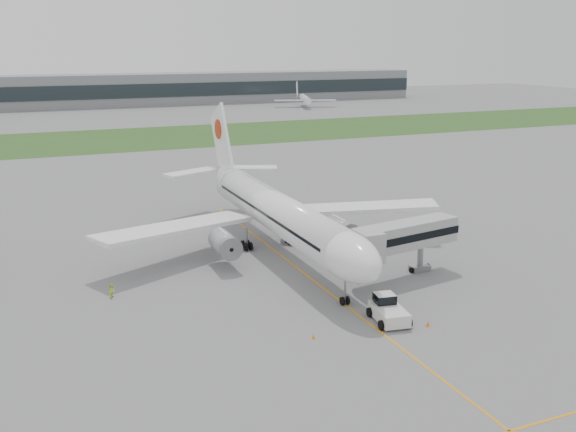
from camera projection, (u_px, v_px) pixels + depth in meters
name	position (u px, v px, depth m)	size (l,w,h in m)	color
ground	(289.00, 262.00, 81.12)	(600.00, 600.00, 0.00)	gray
apron_markings	(306.00, 275.00, 76.68)	(70.00, 70.00, 0.04)	orange
grass_strip	(129.00, 139.00, 187.85)	(600.00, 50.00, 0.02)	#2A531F
terminal_building	(86.00, 91.00, 283.78)	(320.00, 22.30, 14.00)	gray
airliner	(275.00, 210.00, 84.00)	(48.13, 53.95, 17.88)	white
pushback_tug	(388.00, 310.00, 63.67)	(3.86, 5.15, 2.45)	silver
jet_bridge	(401.00, 237.00, 74.10)	(14.72, 6.39, 6.86)	#A4A3A6
safety_cone_left	(313.00, 336.00, 59.89)	(0.35, 0.35, 0.48)	orange
safety_cone_right	(428.00, 324.00, 62.49)	(0.39, 0.39, 0.54)	orange
ground_crew_near	(392.00, 300.00, 66.71)	(0.64, 0.42, 1.77)	#9BF028
ground_crew_far	(112.00, 290.00, 69.61)	(0.75, 0.59, 1.55)	#CBFD2A
distant_aircraft_right	(305.00, 107.00, 283.49)	(27.13, 23.94, 10.37)	white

